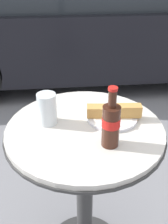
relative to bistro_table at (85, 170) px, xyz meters
name	(u,v)px	position (x,y,z in m)	size (l,w,h in m)	color
bistro_table	(85,170)	(0.00, 0.00, 0.00)	(0.61, 0.61, 0.77)	#333333
cola_bottle_left	(111,124)	(0.08, -0.11, 0.31)	(0.06, 0.06, 0.22)	#3D1E14
drinking_glass	(47,110)	(-0.14, 0.05, 0.28)	(0.07, 0.07, 0.12)	#C68923
lunch_plate_near	(113,114)	(0.12, 0.05, 0.24)	(0.22, 0.20, 0.06)	white
parked_car	(101,19)	(0.43, 2.36, 0.08)	(4.57, 1.66, 1.30)	black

